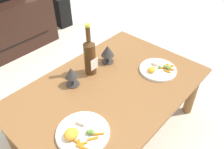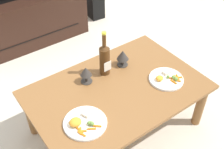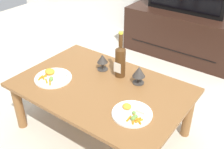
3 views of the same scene
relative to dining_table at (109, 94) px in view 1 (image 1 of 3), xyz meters
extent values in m
plane|color=beige|center=(0.00, 0.00, -0.36)|extent=(6.40, 6.40, 0.00)
cube|color=brown|center=(0.00, 0.00, 0.05)|extent=(1.24, 0.82, 0.03)
cylinder|color=brown|center=(0.56, -0.35, -0.16)|extent=(0.07, 0.07, 0.40)
cylinder|color=brown|center=(-0.56, 0.35, -0.16)|extent=(0.07, 0.07, 0.40)
cylinder|color=brown|center=(0.56, 0.35, -0.16)|extent=(0.07, 0.07, 0.40)
cube|color=black|center=(-0.06, 1.34, -0.21)|extent=(1.03, 0.01, 0.01)
cube|color=black|center=(0.85, 1.58, -0.18)|extent=(0.18, 0.18, 0.37)
cylinder|color=#4C2D14|center=(0.03, 0.20, 0.17)|extent=(0.08, 0.08, 0.22)
cone|color=#4C2D14|center=(0.03, 0.20, 0.30)|extent=(0.08, 0.08, 0.04)
cylinder|color=#4C2D14|center=(0.03, 0.20, 0.36)|extent=(0.03, 0.03, 0.10)
cylinder|color=yellow|center=(0.03, 0.20, 0.42)|extent=(0.03, 0.03, 0.02)
cube|color=silver|center=(0.03, 0.16, 0.15)|extent=(0.06, 0.00, 0.08)
cylinder|color=#38332D|center=(-0.14, 0.19, 0.07)|extent=(0.09, 0.09, 0.01)
cylinder|color=#38332D|center=(-0.14, 0.19, 0.10)|extent=(0.02, 0.02, 0.06)
cone|color=#38332D|center=(-0.14, 0.19, 0.16)|extent=(0.09, 0.09, 0.07)
cylinder|color=#38332D|center=(0.20, 0.19, 0.07)|extent=(0.09, 0.09, 0.01)
cylinder|color=#38332D|center=(0.20, 0.19, 0.10)|extent=(0.02, 0.02, 0.05)
cone|color=#38332D|center=(0.20, 0.19, 0.16)|extent=(0.09, 0.09, 0.08)
cylinder|color=white|center=(-0.35, -0.14, 0.07)|extent=(0.28, 0.28, 0.01)
torus|color=white|center=(-0.35, -0.14, 0.08)|extent=(0.28, 0.28, 0.01)
ellipsoid|color=orange|center=(-0.41, -0.11, 0.10)|extent=(0.08, 0.07, 0.04)
cube|color=beige|center=(-0.30, -0.09, 0.08)|extent=(0.07, 0.07, 0.02)
cylinder|color=orange|center=(-0.41, -0.17, 0.08)|extent=(0.02, 0.05, 0.01)
cylinder|color=orange|center=(-0.41, -0.18, 0.08)|extent=(0.04, 0.05, 0.01)
cylinder|color=orange|center=(-0.40, -0.19, 0.08)|extent=(0.05, 0.04, 0.01)
cylinder|color=orange|center=(-0.42, -0.21, 0.08)|extent=(0.03, 0.05, 0.01)
cylinder|color=orange|center=(-0.35, -0.21, 0.08)|extent=(0.05, 0.04, 0.01)
cylinder|color=orange|center=(-0.31, -0.21, 0.08)|extent=(0.05, 0.05, 0.01)
sphere|color=olive|center=(-0.34, -0.17, 0.09)|extent=(0.03, 0.03, 0.03)
sphere|color=olive|center=(-0.33, -0.18, 0.09)|extent=(0.03, 0.03, 0.03)
sphere|color=olive|center=(-0.33, -0.17, 0.09)|extent=(0.03, 0.03, 0.03)
cylinder|color=white|center=(0.35, -0.14, 0.07)|extent=(0.26, 0.26, 0.01)
torus|color=white|center=(0.35, -0.14, 0.08)|extent=(0.25, 0.25, 0.01)
ellipsoid|color=orange|center=(0.30, -0.12, 0.09)|extent=(0.06, 0.05, 0.03)
cube|color=beige|center=(0.40, -0.09, 0.08)|extent=(0.06, 0.05, 0.02)
cylinder|color=orange|center=(0.37, -0.20, 0.08)|extent=(0.02, 0.05, 0.01)
cylinder|color=orange|center=(0.40, -0.20, 0.08)|extent=(0.04, 0.05, 0.01)
cylinder|color=orange|center=(0.40, -0.19, 0.08)|extent=(0.03, 0.05, 0.01)
cylinder|color=orange|center=(0.43, -0.18, 0.08)|extent=(0.03, 0.05, 0.01)
cylinder|color=orange|center=(0.43, -0.18, 0.08)|extent=(0.05, 0.04, 0.01)
cylinder|color=orange|center=(0.38, -0.16, 0.08)|extent=(0.05, 0.05, 0.01)
cylinder|color=orange|center=(0.41, -0.17, 0.08)|extent=(0.03, 0.05, 0.01)
sphere|color=olive|center=(0.37, -0.14, 0.09)|extent=(0.02, 0.02, 0.02)
sphere|color=olive|center=(0.40, -0.17, 0.09)|extent=(0.03, 0.03, 0.03)
sphere|color=olive|center=(0.39, -0.19, 0.09)|extent=(0.03, 0.03, 0.03)
sphere|color=olive|center=(0.39, -0.18, 0.09)|extent=(0.03, 0.03, 0.03)
camera|label=1|loc=(-0.79, -0.73, 1.05)|focal=36.83mm
camera|label=2|loc=(-0.88, -1.16, 1.47)|focal=45.20mm
camera|label=3|loc=(1.02, -1.27, 1.17)|focal=43.48mm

